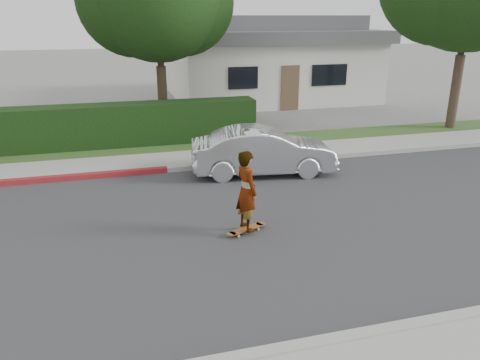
# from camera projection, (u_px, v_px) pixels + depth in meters

# --- Properties ---
(ground) EXTENTS (120.00, 120.00, 0.00)m
(ground) POSITION_uv_depth(u_px,v_px,m) (143.00, 237.00, 9.57)
(ground) COLOR slate
(ground) RESTS_ON ground
(road) EXTENTS (60.00, 8.00, 0.01)m
(road) POSITION_uv_depth(u_px,v_px,m) (143.00, 237.00, 9.57)
(road) COLOR #2D2D30
(road) RESTS_ON ground
(curb_far) EXTENTS (60.00, 0.20, 0.15)m
(curb_far) POSITION_uv_depth(u_px,v_px,m) (132.00, 172.00, 13.28)
(curb_far) COLOR #9E9E99
(curb_far) RESTS_ON ground
(sidewalk_far) EXTENTS (60.00, 1.60, 0.12)m
(sidewalk_far) POSITION_uv_depth(u_px,v_px,m) (130.00, 164.00, 14.10)
(sidewalk_far) COLOR gray
(sidewalk_far) RESTS_ON ground
(planting_strip) EXTENTS (60.00, 1.60, 0.10)m
(planting_strip) POSITION_uv_depth(u_px,v_px,m) (128.00, 150.00, 15.56)
(planting_strip) COLOR #2D4C1E
(planting_strip) RESTS_ON ground
(hedge) EXTENTS (15.00, 1.00, 1.50)m
(hedge) POSITION_uv_depth(u_px,v_px,m) (30.00, 131.00, 15.13)
(hedge) COLOR black
(hedge) RESTS_ON ground
(house) EXTENTS (10.60, 8.60, 4.30)m
(house) POSITION_uv_depth(u_px,v_px,m) (267.00, 58.00, 25.42)
(house) COLOR beige
(house) RESTS_ON ground
(skateboard) EXTENTS (0.98, 0.57, 0.09)m
(skateboard) POSITION_uv_depth(u_px,v_px,m) (246.00, 229.00, 9.73)
(skateboard) COLOR gold
(skateboard) RESTS_ON ground
(skateboarder) EXTENTS (0.53, 0.69, 1.68)m
(skateboarder) POSITION_uv_depth(u_px,v_px,m) (247.00, 191.00, 9.45)
(skateboarder) COLOR white
(skateboarder) RESTS_ON skateboard
(car_silver) EXTENTS (4.19, 1.96, 1.33)m
(car_silver) POSITION_uv_depth(u_px,v_px,m) (263.00, 151.00, 13.21)
(car_silver) COLOR silver
(car_silver) RESTS_ON ground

